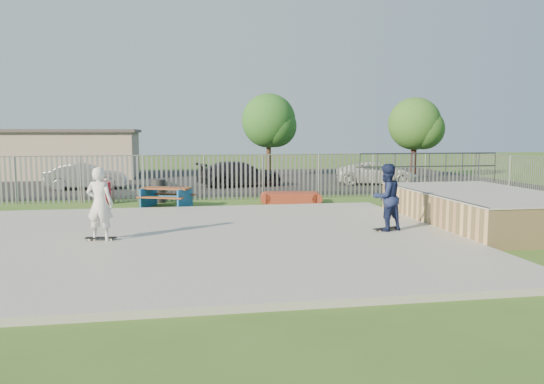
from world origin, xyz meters
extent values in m
plane|color=#396121|center=(0.00, 0.00, 0.00)|extent=(120.00, 120.00, 0.00)
cube|color=gray|center=(0.00, 0.00, 0.07)|extent=(15.00, 12.00, 0.15)
cube|color=tan|center=(9.50, 1.00, 0.53)|extent=(4.00, 7.00, 1.05)
cube|color=#9E9E99|center=(9.50, 1.00, 1.07)|extent=(4.05, 7.05, 0.04)
cylinder|color=#383A3F|center=(7.52, 1.00, 1.08)|extent=(0.06, 7.00, 0.06)
cube|color=brown|center=(-0.59, 7.02, 0.77)|extent=(2.03, 1.42, 0.06)
cube|color=brown|center=(-0.84, 6.44, 0.46)|extent=(1.85, 1.01, 0.05)
cube|color=brown|center=(-0.34, 7.60, 0.46)|extent=(1.85, 1.01, 0.05)
cube|color=#165997|center=(-0.59, 7.02, 0.39)|extent=(2.12, 2.01, 0.78)
cube|color=maroon|center=(4.60, 7.54, 0.22)|extent=(2.30, 1.40, 0.43)
cylinder|color=#AF1A27|center=(-3.20, 8.52, 0.46)|extent=(0.55, 0.55, 0.92)
cylinder|color=black|center=(-0.97, 8.58, 0.50)|extent=(0.60, 0.60, 1.00)
cube|color=black|center=(0.00, 19.00, 0.01)|extent=(40.00, 18.00, 0.02)
imported|color=#B7B7BC|center=(-4.92, 14.59, 0.69)|extent=(4.16, 1.62, 1.35)
imported|color=black|center=(3.22, 14.71, 0.71)|extent=(5.08, 2.89, 1.39)
imported|color=silver|center=(11.12, 14.58, 0.66)|extent=(4.94, 3.11, 1.27)
cube|color=#B6A48C|center=(-8.00, 23.00, 1.50)|extent=(10.00, 6.00, 3.00)
cube|color=#4C4742|center=(-8.00, 23.00, 3.10)|extent=(10.40, 6.40, 0.20)
cylinder|color=#422D1A|center=(5.89, 20.97, 1.62)|extent=(0.31, 0.31, 3.24)
sphere|color=#275A1F|center=(5.89, 20.97, 3.78)|extent=(3.63, 3.63, 3.63)
cylinder|color=#3A2017|center=(15.11, 18.32, 1.53)|extent=(0.37, 0.37, 3.05)
sphere|color=#2E591E|center=(15.11, 18.32, 3.57)|extent=(3.42, 3.42, 3.42)
cube|color=black|center=(5.79, -0.08, 0.21)|extent=(0.82, 0.46, 0.02)
cube|color=black|center=(-2.13, -0.12, 0.21)|extent=(0.82, 0.29, 0.02)
imported|color=#151E44|center=(5.79, -0.08, 1.12)|extent=(1.14, 1.01, 1.94)
imported|color=white|center=(-2.13, -0.12, 1.12)|extent=(0.81, 0.64, 1.94)
camera|label=1|loc=(-0.05, -14.40, 2.95)|focal=35.00mm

